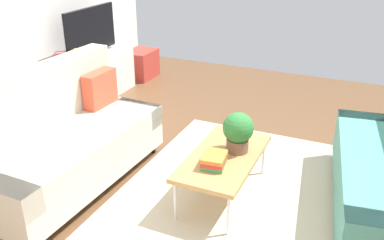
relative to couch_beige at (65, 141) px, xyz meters
The scene contains 14 objects.
ground_plane 1.51m from the couch_beige, 76.63° to the right, with size 7.68×7.68×0.00m, color brown.
area_rug 1.71m from the couch_beige, 78.35° to the right, with size 2.90×2.20×0.01m, color beige.
couch_beige is the anchor object (origin of this frame).
coffee_table 1.47m from the couch_beige, 74.86° to the right, with size 1.10×0.56×0.42m.
tv_console 2.16m from the couch_beige, 29.35° to the left, with size 1.40×0.44×0.64m, color silver.
tv 2.21m from the couch_beige, 28.89° to the left, with size 1.00×0.20×0.64m.
storage_trunk 3.14m from the couch_beige, 17.82° to the left, with size 0.52×0.40×0.44m, color #B2382D.
potted_plant 1.59m from the couch_beige, 71.28° to the right, with size 0.27×0.27×0.36m.
table_book_0 1.42m from the couch_beige, 82.48° to the right, with size 0.24×0.18×0.03m, color #3F8C4C.
table_book_1 1.42m from the couch_beige, 82.48° to the right, with size 0.24×0.18×0.04m, color red.
table_book_2 1.42m from the couch_beige, 82.48° to the right, with size 0.24×0.18×0.03m, color orange.
vase_0 1.74m from the couch_beige, 40.39° to the left, with size 0.12×0.12×0.18m, color #B24C4C.
bottle_0 1.83m from the couch_beige, 34.43° to the left, with size 0.06×0.06×0.19m, color gold.
bottle_1 1.91m from the couch_beige, 32.61° to the left, with size 0.05×0.05×0.19m, color #3359B2.
Camera 1 is at (-3.00, -1.09, 2.23)m, focal length 39.57 mm.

